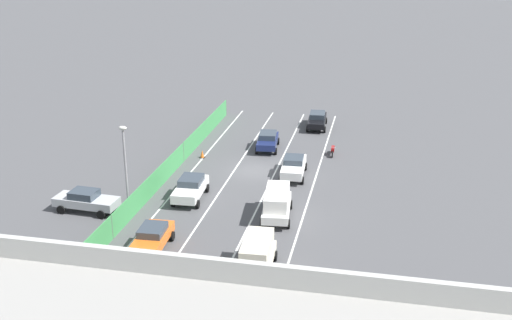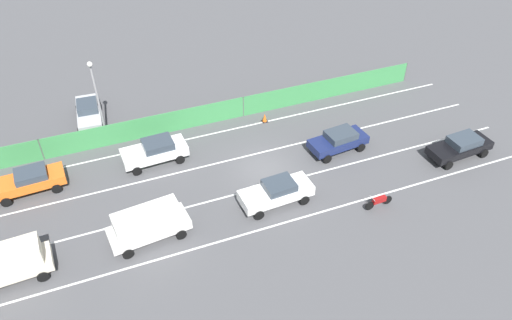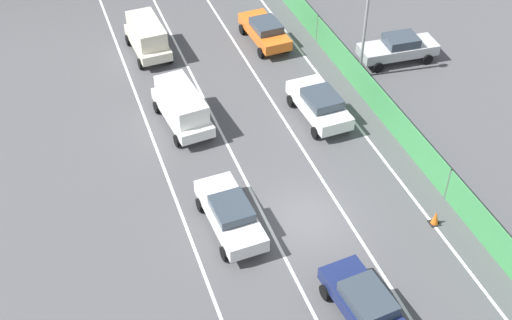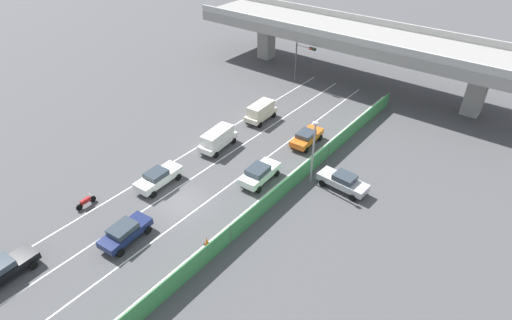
{
  "view_description": "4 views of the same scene",
  "coord_description": "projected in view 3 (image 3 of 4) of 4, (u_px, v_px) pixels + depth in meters",
  "views": [
    {
      "loc": [
        -10.17,
        47.95,
        19.12
      ],
      "look_at": [
        -0.88,
        3.74,
        2.41
      ],
      "focal_mm": 43.56,
      "sensor_mm": 36.0,
      "label": 1
    },
    {
      "loc": [
        -24.33,
        10.1,
        22.17
      ],
      "look_at": [
        -0.54,
        0.77,
        1.41
      ],
      "focal_mm": 34.95,
      "sensor_mm": 36.0,
      "label": 2
    },
    {
      "loc": [
        -9.29,
        -19.58,
        21.81
      ],
      "look_at": [
        -1.46,
        2.56,
        1.77
      ],
      "focal_mm": 47.54,
      "sensor_mm": 36.0,
      "label": 3
    },
    {
      "loc": [
        22.24,
        -17.77,
        23.43
      ],
      "look_at": [
        2.57,
        7.43,
        1.57
      ],
      "focal_mm": 28.86,
      "sensor_mm": 36.0,
      "label": 4
    }
  ],
  "objects": [
    {
      "name": "ground_plane",
      "position": [
        305.0,
        218.0,
        30.55
      ],
      "size": [
        300.0,
        300.0,
        0.0
      ],
      "primitive_type": "plane",
      "color": "#4C4C4F"
    },
    {
      "name": "lane_line_right_edge",
      "position": [
        348.0,
        113.0,
        36.56
      ],
      "size": [
        0.14,
        49.07,
        0.01
      ],
      "primitive_type": "cube",
      "color": "silver",
      "rests_on": "ground"
    },
    {
      "name": "street_lamp",
      "position": [
        366.0,
        16.0,
        36.72
      ],
      "size": [
        0.6,
        0.36,
        6.4
      ],
      "color": "gray",
      "rests_on": "ground"
    },
    {
      "name": "car_taxi_orange",
      "position": [
        265.0,
        30.0,
        41.59
      ],
      "size": [
        2.16,
        4.59,
        1.56
      ],
      "color": "orange",
      "rests_on": "ground"
    },
    {
      "name": "lane_line_mid_left",
      "position": [
        225.0,
        140.0,
        34.79
      ],
      "size": [
        0.14,
        49.07,
        0.01
      ],
      "primitive_type": "cube",
      "color": "silver",
      "rests_on": "ground"
    },
    {
      "name": "car_van_cream",
      "position": [
        147.0,
        36.0,
        40.46
      ],
      "size": [
        2.23,
        4.39,
        2.12
      ],
      "color": "beige",
      "rests_on": "ground"
    },
    {
      "name": "car_hatchback_white",
      "position": [
        230.0,
        214.0,
        29.46
      ],
      "size": [
        2.18,
        4.75,
        1.61
      ],
      "color": "silver",
      "rests_on": "ground"
    },
    {
      "name": "green_fence",
      "position": [
        373.0,
        95.0,
        36.36
      ],
      "size": [
        0.1,
        45.17,
        1.74
      ],
      "color": "#3D8E4C",
      "rests_on": "ground"
    },
    {
      "name": "car_sedan_navy",
      "position": [
        365.0,
        303.0,
        25.83
      ],
      "size": [
        2.28,
        4.39,
        1.55
      ],
      "color": "navy",
      "rests_on": "ground"
    },
    {
      "name": "car_van_white",
      "position": [
        182.0,
        106.0,
        35.08
      ],
      "size": [
        2.42,
        4.85,
        2.08
      ],
      "color": "silver",
      "rests_on": "ground"
    },
    {
      "name": "car_sedan_white",
      "position": [
        320.0,
        104.0,
        35.65
      ],
      "size": [
        2.23,
        4.56,
        1.67
      ],
      "color": "white",
      "rests_on": "ground"
    },
    {
      "name": "lane_line_left_edge",
      "position": [
        159.0,
        155.0,
        33.91
      ],
      "size": [
        0.14,
        49.07,
        0.01
      ],
      "primitive_type": "cube",
      "color": "silver",
      "rests_on": "ground"
    },
    {
      "name": "lane_line_mid_right",
      "position": [
        288.0,
        126.0,
        35.68
      ],
      "size": [
        0.14,
        49.07,
        0.01
      ],
      "primitive_type": "cube",
      "color": "silver",
      "rests_on": "ground"
    },
    {
      "name": "traffic_cone",
      "position": [
        435.0,
        218.0,
        30.07
      ],
      "size": [
        0.47,
        0.47,
        0.71
      ],
      "color": "orange",
      "rests_on": "ground"
    },
    {
      "name": "parked_wagon_silver",
      "position": [
        398.0,
        48.0,
        40.04
      ],
      "size": [
        4.74,
        2.15,
        1.62
      ],
      "color": "#B2B5B7",
      "rests_on": "ground"
    }
  ]
}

